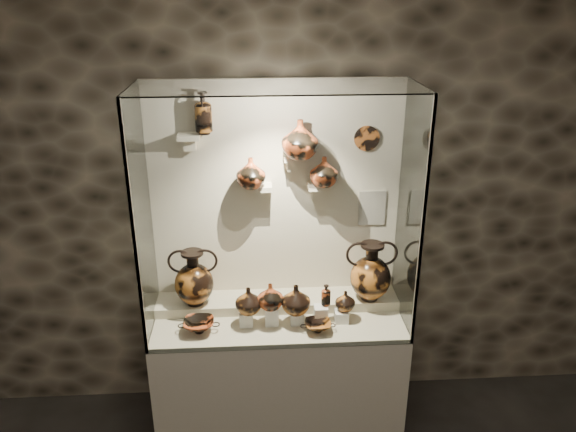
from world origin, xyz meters
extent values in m
cube|color=black|center=(0.00, 2.50, 1.60)|extent=(5.00, 0.02, 3.20)
cube|color=beige|center=(0.00, 2.18, 0.40)|extent=(1.70, 0.60, 0.80)
cube|color=#B8AC8E|center=(0.00, 2.18, 0.82)|extent=(1.68, 0.58, 0.03)
cube|color=#B8AC8E|center=(0.00, 2.35, 0.85)|extent=(1.70, 0.25, 0.10)
cube|color=beige|center=(0.00, 2.50, 1.60)|extent=(1.70, 0.03, 1.60)
cube|color=white|center=(0.00, 1.88, 1.60)|extent=(1.70, 0.01, 1.60)
cube|color=white|center=(-0.85, 2.18, 1.60)|extent=(0.01, 0.60, 1.60)
cube|color=white|center=(0.85, 2.18, 1.60)|extent=(0.01, 0.60, 1.60)
cube|color=white|center=(0.00, 2.18, 2.40)|extent=(1.70, 0.60, 0.01)
cube|color=gray|center=(-0.84, 1.89, 1.60)|extent=(0.02, 0.02, 1.60)
cube|color=gray|center=(0.84, 1.89, 1.60)|extent=(0.02, 0.02, 1.60)
cube|color=silver|center=(-0.22, 2.13, 0.88)|extent=(0.09, 0.09, 0.10)
cube|color=silver|center=(-0.05, 2.13, 0.90)|extent=(0.09, 0.09, 0.13)
cube|color=silver|center=(0.12, 2.13, 0.88)|extent=(0.09, 0.09, 0.09)
cube|color=silver|center=(0.28, 2.13, 0.89)|extent=(0.09, 0.09, 0.12)
cube|color=silver|center=(0.42, 2.13, 0.87)|extent=(0.09, 0.09, 0.08)
cube|color=beige|center=(-0.55, 2.42, 2.05)|extent=(0.14, 0.12, 0.04)
cube|color=beige|center=(-0.10, 2.42, 1.70)|extent=(0.14, 0.12, 0.04)
cube|color=beige|center=(0.10, 2.42, 1.90)|extent=(0.10, 0.12, 0.04)
cube|color=beige|center=(0.28, 2.42, 1.70)|extent=(0.14, 0.12, 0.04)
imported|color=#A15A1E|center=(-0.20, 2.12, 1.02)|extent=(0.21, 0.21, 0.18)
imported|color=#B3471F|center=(-0.06, 2.11, 1.05)|extent=(0.18, 0.18, 0.18)
imported|color=#A15A1E|center=(0.11, 2.11, 1.02)|extent=(0.24, 0.24, 0.20)
imported|color=#A15A1E|center=(0.44, 2.15, 0.98)|extent=(0.17, 0.17, 0.14)
imported|color=#B3471F|center=(-0.17, 2.37, 1.82)|extent=(0.24, 0.24, 0.20)
imported|color=#B3471F|center=(0.15, 2.35, 2.04)|extent=(0.31, 0.31, 0.25)
imported|color=#B3471F|center=(0.31, 2.38, 1.82)|extent=(0.22, 0.22, 0.20)
cylinder|color=#B35B23|center=(0.60, 2.47, 2.01)|extent=(0.17, 0.02, 0.17)
cube|color=beige|center=(0.66, 2.47, 1.51)|extent=(0.19, 0.01, 0.25)
camera|label=1|loc=(-0.15, -1.08, 2.93)|focal=35.00mm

